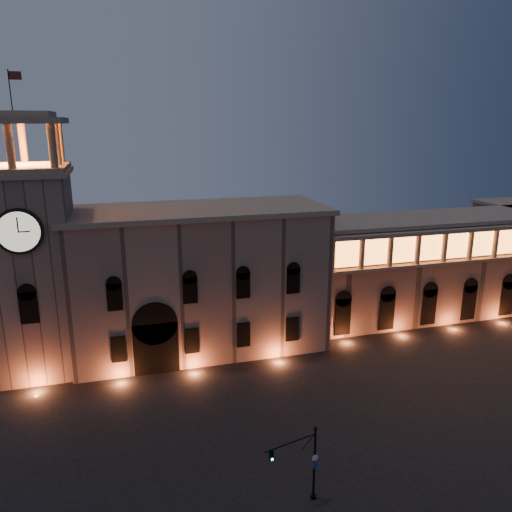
# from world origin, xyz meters

# --- Properties ---
(ground) EXTENTS (160.00, 160.00, 0.00)m
(ground) POSITION_xyz_m (0.00, 0.00, 0.00)
(ground) COLOR black
(ground) RESTS_ON ground
(government_building) EXTENTS (30.80, 12.80, 17.60)m
(government_building) POSITION_xyz_m (-2.08, 21.93, 8.77)
(government_building) COLOR #856757
(government_building) RESTS_ON ground
(clock_tower) EXTENTS (9.80, 9.80, 32.40)m
(clock_tower) POSITION_xyz_m (-20.50, 20.98, 12.50)
(clock_tower) COLOR #856757
(clock_tower) RESTS_ON ground
(colonnade_wing) EXTENTS (40.60, 11.50, 14.50)m
(colonnade_wing) POSITION_xyz_m (32.00, 23.92, 7.33)
(colonnade_wing) COLOR #806252
(colonnade_wing) RESTS_ON ground
(traffic_light) EXTENTS (4.39, 1.32, 6.17)m
(traffic_light) POSITION_xyz_m (0.87, -6.90, 3.24)
(traffic_light) COLOR black
(traffic_light) RESTS_ON ground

